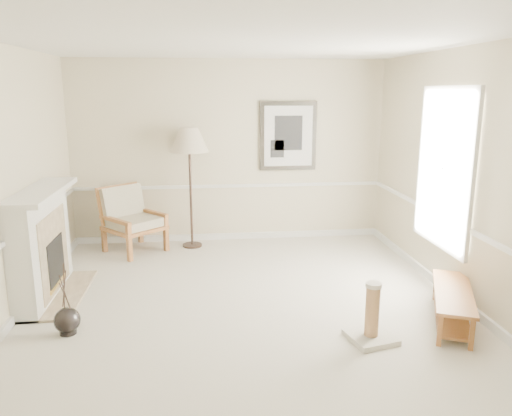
{
  "coord_description": "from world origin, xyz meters",
  "views": [
    {
      "loc": [
        -0.47,
        -5.25,
        2.41
      ],
      "look_at": [
        0.2,
        0.7,
        1.0
      ],
      "focal_mm": 35.0,
      "sensor_mm": 36.0,
      "label": 1
    }
  ],
  "objects_px": {
    "floor_lamp": "(189,143)",
    "bench": "(452,301)",
    "floor_vase": "(67,321)",
    "armchair": "(130,216)",
    "scratching_post": "(372,322)"
  },
  "relations": [
    {
      "from": "bench",
      "to": "scratching_post",
      "type": "relative_size",
      "value": 2.17
    },
    {
      "from": "floor_vase",
      "to": "scratching_post",
      "type": "bearing_deg",
      "value": -8.77
    },
    {
      "from": "floor_lamp",
      "to": "bench",
      "type": "distance_m",
      "value": 4.33
    },
    {
      "from": "floor_lamp",
      "to": "floor_vase",
      "type": "bearing_deg",
      "value": -113.38
    },
    {
      "from": "bench",
      "to": "scratching_post",
      "type": "xyz_separation_m",
      "value": [
        -0.98,
        -0.28,
        -0.05
      ]
    },
    {
      "from": "floor_vase",
      "to": "armchair",
      "type": "bearing_deg",
      "value": 84.13
    },
    {
      "from": "floor_lamp",
      "to": "scratching_post",
      "type": "bearing_deg",
      "value": -61.31
    },
    {
      "from": "armchair",
      "to": "floor_lamp",
      "type": "distance_m",
      "value": 1.45
    },
    {
      "from": "floor_vase",
      "to": "bench",
      "type": "relative_size",
      "value": 0.58
    },
    {
      "from": "floor_vase",
      "to": "floor_lamp",
      "type": "height_order",
      "value": "floor_lamp"
    },
    {
      "from": "armchair",
      "to": "scratching_post",
      "type": "bearing_deg",
      "value": -91.47
    },
    {
      "from": "floor_vase",
      "to": "bench",
      "type": "distance_m",
      "value": 4.0
    },
    {
      "from": "armchair",
      "to": "scratching_post",
      "type": "xyz_separation_m",
      "value": [
        2.74,
        -3.21,
        -0.35
      ]
    },
    {
      "from": "floor_vase",
      "to": "bench",
      "type": "xyz_separation_m",
      "value": [
        4.0,
        -0.19,
        0.1
      ]
    },
    {
      "from": "scratching_post",
      "to": "floor_lamp",
      "type": "bearing_deg",
      "value": 118.69
    }
  ]
}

